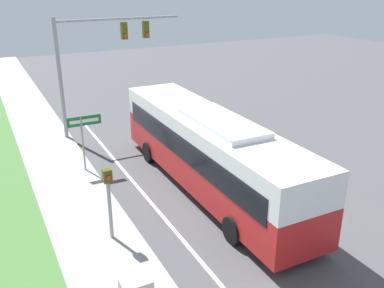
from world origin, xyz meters
name	(u,v)px	position (x,y,z in m)	size (l,w,h in m)	color
ground_plane	(282,224)	(0.00, 0.00, 0.00)	(80.00, 80.00, 0.00)	#4C4C4F
sidewalk	(115,274)	(-6.20, 0.00, 0.06)	(2.80, 80.00, 0.12)	#9E9E99
lane_divider_near	(193,252)	(-3.60, 0.00, 0.00)	(0.14, 30.00, 0.01)	silver
bus	(209,148)	(-0.99, 3.64, 1.82)	(2.64, 12.18, 3.33)	red
signal_gantry	(98,50)	(-2.96, 12.31, 4.64)	(6.86, 0.41, 6.45)	#939399
pedestrian_signal	(109,192)	(-5.72, 1.83, 1.82)	(0.28, 0.34, 2.63)	#939399
street_sign	(84,132)	(-5.11, 7.60, 1.94)	(1.50, 0.08, 2.69)	#939399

